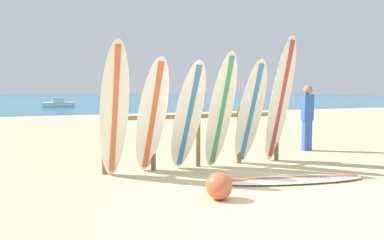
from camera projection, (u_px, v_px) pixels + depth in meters
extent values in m
plane|color=#CCB784|center=(292.00, 206.00, 4.86)|extent=(120.00, 120.00, 0.00)
cube|color=#196B93|center=(55.00, 98.00, 58.44)|extent=(120.00, 80.00, 0.01)
cylinder|color=brown|center=(104.00, 142.00, 6.60)|extent=(0.09, 0.09, 1.09)
cylinder|color=brown|center=(153.00, 140.00, 6.92)|extent=(0.09, 0.09, 1.09)
cylinder|color=brown|center=(198.00, 137.00, 7.24)|extent=(0.09, 0.09, 1.09)
cylinder|color=brown|center=(239.00, 135.00, 7.57)|extent=(0.09, 0.09, 1.09)
cylinder|color=brown|center=(277.00, 133.00, 7.89)|extent=(0.09, 0.09, 1.09)
cylinder|color=brown|center=(198.00, 116.00, 7.21)|extent=(3.56, 0.08, 0.08)
ellipsoid|color=white|center=(114.00, 110.00, 6.22)|extent=(0.53, 0.66, 2.22)
cube|color=#CC5933|center=(114.00, 110.00, 6.22)|extent=(0.14, 0.59, 2.05)
ellipsoid|color=white|center=(152.00, 116.00, 6.55)|extent=(0.65, 0.88, 1.98)
cube|color=#CC5933|center=(152.00, 116.00, 6.55)|extent=(0.22, 0.76, 1.83)
ellipsoid|color=white|center=(188.00, 117.00, 6.75)|extent=(0.63, 0.93, 1.93)
cube|color=#3372B2|center=(188.00, 117.00, 6.75)|extent=(0.20, 0.82, 1.79)
ellipsoid|color=white|center=(221.00, 111.00, 6.96)|extent=(0.66, 0.77, 2.11)
cube|color=#388C59|center=(221.00, 111.00, 6.96)|extent=(0.22, 0.65, 1.94)
ellipsoid|color=silver|center=(250.00, 114.00, 7.22)|extent=(0.52, 0.91, 1.98)
cube|color=#3372B2|center=(250.00, 114.00, 7.22)|extent=(0.12, 0.84, 1.83)
ellipsoid|color=white|center=(280.00, 100.00, 7.55)|extent=(0.59, 0.75, 2.46)
cube|color=#B73338|center=(280.00, 100.00, 7.55)|extent=(0.18, 0.65, 2.26)
ellipsoid|color=white|center=(291.00, 180.00, 6.09)|extent=(2.46, 1.03, 0.07)
cube|color=#CC5933|center=(291.00, 180.00, 6.09)|extent=(2.18, 0.55, 0.08)
cube|color=#3359B2|center=(307.00, 135.00, 9.13)|extent=(0.21, 0.15, 0.72)
cube|color=#3359B2|center=(307.00, 107.00, 9.07)|extent=(0.25, 0.17, 0.60)
sphere|color=#997051|center=(308.00, 90.00, 9.04)|extent=(0.21, 0.21, 0.21)
cube|color=silver|center=(58.00, 105.00, 30.36)|extent=(2.38, 0.98, 0.35)
cube|color=silver|center=(58.00, 100.00, 30.33)|extent=(0.86, 0.67, 0.36)
sphere|color=#CC5933|center=(219.00, 186.00, 5.12)|extent=(0.36, 0.36, 0.36)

